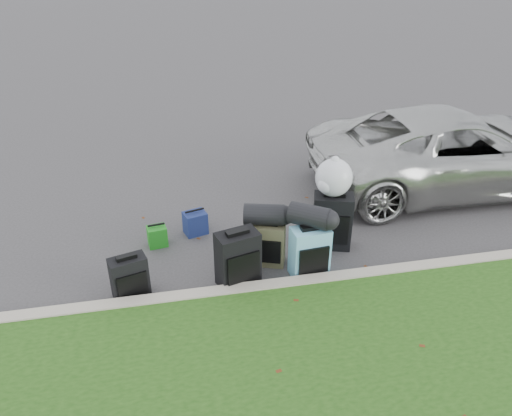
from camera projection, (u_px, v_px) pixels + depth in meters
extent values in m
plane|color=#383535|center=(266.00, 248.00, 7.08)|extent=(120.00, 120.00, 0.00)
cube|color=#9E937F|center=(283.00, 287.00, 6.18)|extent=(120.00, 0.18, 0.15)
imported|color=#B7B7B2|center=(454.00, 150.00, 8.50)|extent=(4.92, 2.33, 1.36)
cube|color=black|center=(129.00, 277.00, 6.02)|extent=(0.49, 0.35, 0.55)
cube|color=black|center=(238.00, 259.00, 6.19)|extent=(0.58, 0.43, 0.74)
cube|color=#47442C|center=(268.00, 244.00, 6.63)|extent=(0.50, 0.40, 0.60)
cube|color=#538FAF|center=(310.00, 252.00, 6.37)|extent=(0.50, 0.33, 0.69)
cube|color=black|center=(332.00, 221.00, 6.95)|extent=(0.60, 0.46, 0.80)
cube|color=#1E831D|center=(157.00, 236.00, 7.07)|extent=(0.29, 0.25, 0.30)
cube|color=navy|center=(195.00, 223.00, 7.35)|extent=(0.37, 0.33, 0.34)
cylinder|color=black|center=(264.00, 215.00, 6.42)|extent=(0.57, 0.40, 0.28)
cylinder|color=black|center=(309.00, 216.00, 6.22)|extent=(0.58, 0.53, 0.28)
sphere|color=silver|center=(334.00, 178.00, 6.67)|extent=(0.50, 0.50, 0.50)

